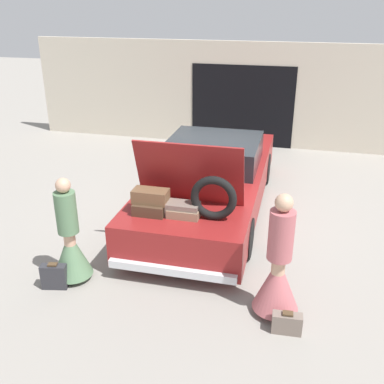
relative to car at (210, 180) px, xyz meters
The scene contains 7 objects.
ground_plane 0.61m from the car, 75.16° to the left, with size 40.00×40.00×0.00m, color gray.
garage_wall_back 4.43m from the car, 89.99° to the left, with size 12.00×0.14×2.80m.
car is the anchor object (origin of this frame).
person_left 3.18m from the car, 117.90° to the right, with size 0.57×0.57×1.61m.
person_right 3.25m from the car, 62.76° to the right, with size 0.61×0.61×1.72m.
suitcase_beside_left_person 3.52m from the car, 117.82° to the right, with size 0.38×0.21×0.40m.
suitcase_beside_right_person 3.68m from the car, 62.94° to the right, with size 0.38×0.17×0.30m.
Camera 1 is at (1.58, -7.87, 3.88)m, focal length 42.00 mm.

